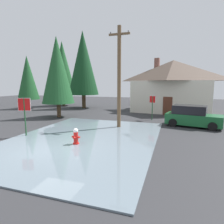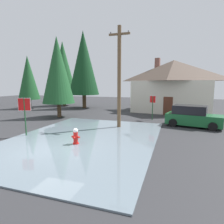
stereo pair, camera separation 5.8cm
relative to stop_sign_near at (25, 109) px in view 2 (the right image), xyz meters
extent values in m
cube|color=#2D2D30|center=(3.10, -1.61, -1.86)|extent=(80.00, 80.00, 0.10)
cube|color=slate|center=(3.85, 0.62, -1.77)|extent=(8.68, 11.86, 0.06)
cube|color=silver|center=(3.38, -4.05, -1.80)|extent=(3.87, 0.34, 0.01)
cylinder|color=#1E4C28|center=(0.00, 0.00, -0.57)|extent=(0.08, 0.08, 2.48)
cube|color=white|center=(0.00, 0.00, 0.28)|extent=(0.79, 0.26, 0.82)
cube|color=red|center=(0.00, 0.00, 0.28)|extent=(0.75, 0.26, 0.78)
cylinder|color=red|center=(3.95, -0.57, -1.75)|extent=(0.34, 0.34, 0.11)
cylinder|color=red|center=(3.95, -0.57, -1.38)|extent=(0.25, 0.25, 0.63)
sphere|color=white|center=(3.95, -0.57, -0.99)|extent=(0.27, 0.27, 0.27)
cylinder|color=red|center=(3.76, -0.57, -1.35)|extent=(0.11, 0.10, 0.10)
cylinder|color=red|center=(4.13, -0.57, -1.35)|extent=(0.11, 0.10, 0.10)
cylinder|color=red|center=(3.95, -0.75, -1.35)|extent=(0.12, 0.11, 0.12)
cylinder|color=brown|center=(5.04, 4.31, 1.99)|extent=(0.28, 0.28, 7.60)
cube|color=brown|center=(5.04, 4.31, 5.19)|extent=(1.60, 0.14, 0.14)
cylinder|color=slate|center=(4.37, 4.31, 5.32)|extent=(0.10, 0.10, 0.12)
cylinder|color=slate|center=(5.71, 4.31, 5.32)|extent=(0.10, 0.10, 0.12)
cylinder|color=#1E4C28|center=(7.15, 8.35, -0.67)|extent=(0.08, 0.08, 2.27)
cube|color=white|center=(7.15, 8.35, 0.16)|extent=(0.59, 0.32, 0.65)
cube|color=red|center=(7.15, 8.35, 0.16)|extent=(0.56, 0.31, 0.62)
cube|color=silver|center=(8.81, 14.79, 0.08)|extent=(9.46, 6.87, 3.77)
pyramid|color=brown|center=(8.81, 14.79, 3.18)|extent=(10.22, 7.42, 2.45)
cube|color=brown|center=(6.77, 16.10, 3.80)|extent=(0.67, 0.67, 2.20)
cube|color=#592D1E|center=(8.42, 11.92, -0.81)|extent=(1.00, 0.19, 2.00)
cube|color=#195B2D|center=(10.61, 6.51, -1.21)|extent=(4.42, 2.58, 0.83)
cube|color=black|center=(10.28, 6.58, -0.46)|extent=(2.76, 2.02, 0.68)
cylinder|color=black|center=(12.17, 7.05, -1.49)|extent=(0.67, 0.35, 0.64)
cylinder|color=black|center=(11.80, 5.36, -1.49)|extent=(0.67, 0.35, 0.64)
cylinder|color=black|center=(9.42, 7.65, -1.49)|extent=(0.67, 0.35, 0.64)
cylinder|color=black|center=(9.05, 5.96, -1.49)|extent=(0.67, 0.35, 0.64)
cylinder|color=#4C3823|center=(-10.07, 11.76, -1.16)|extent=(0.36, 0.36, 1.30)
cone|color=#1E5128|center=(-10.07, 11.76, 2.45)|extent=(2.88, 2.88, 5.91)
cylinder|color=#4C3823|center=(-2.18, 7.05, -1.08)|extent=(0.40, 0.40, 1.45)
cone|color=#1E5128|center=(-2.18, 7.05, 2.95)|extent=(3.22, 3.22, 6.61)
cylinder|color=#4C3823|center=(-3.17, 14.79, -0.85)|extent=(0.53, 0.53, 1.91)
cone|color=#143D1E|center=(-3.17, 14.79, 4.46)|extent=(4.25, 4.25, 8.71)
cylinder|color=#4C3823|center=(-7.53, 16.46, -0.92)|extent=(0.49, 0.49, 1.77)
cone|color=#1E5128|center=(-7.53, 16.46, 4.01)|extent=(3.94, 3.94, 8.08)
camera|label=1|loc=(9.02, -9.67, 1.56)|focal=30.41mm
camera|label=2|loc=(9.08, -9.65, 1.56)|focal=30.41mm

